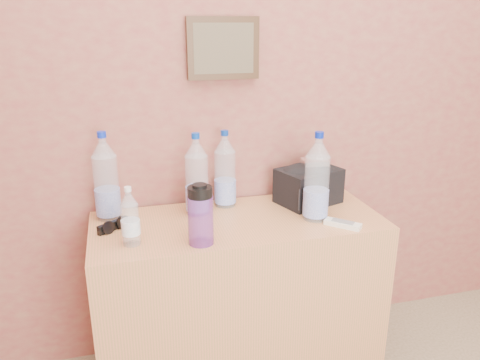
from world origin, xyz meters
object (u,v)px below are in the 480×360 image
(pet_large_a, at_px, (106,181))
(toiletry_bag, at_px, (309,184))
(pet_large_c, at_px, (225,173))
(sunglasses, at_px, (113,226))
(dresser, at_px, (239,298))
(nalgene_bottle, at_px, (200,215))
(pet_large_d, at_px, (317,181))
(foil_packet, at_px, (315,162))
(pet_small, at_px, (130,219))
(ac_remote, at_px, (343,224))
(pet_large_b, at_px, (197,179))

(pet_large_a, bearing_deg, toiletry_bag, -3.45)
(pet_large_c, relative_size, sunglasses, 2.43)
(dresser, bearing_deg, pet_large_a, 162.20)
(nalgene_bottle, bearing_deg, sunglasses, 146.89)
(toiletry_bag, bearing_deg, sunglasses, 166.42)
(pet_large_c, xyz_separation_m, sunglasses, (-0.48, -0.14, -0.13))
(pet_large_d, relative_size, foil_packet, 3.44)
(pet_small, xyz_separation_m, foil_packet, (0.80, 0.22, 0.09))
(nalgene_bottle, distance_m, ac_remote, 0.58)
(pet_large_b, bearing_deg, pet_large_a, 172.57)
(dresser, distance_m, toiletry_bag, 0.59)
(pet_large_b, height_order, foil_packet, pet_large_b)
(pet_large_a, relative_size, pet_large_b, 1.05)
(ac_remote, height_order, toiletry_bag, toiletry_bag)
(toiletry_bag, height_order, foil_packet, foil_packet)
(ac_remote, bearing_deg, dresser, -158.77)
(pet_large_d, distance_m, sunglasses, 0.82)
(dresser, height_order, nalgene_bottle, nalgene_bottle)
(sunglasses, xyz_separation_m, toiletry_bag, (0.85, 0.08, 0.07))
(pet_small, relative_size, foil_packet, 2.09)
(pet_large_c, bearing_deg, pet_small, -145.64)
(nalgene_bottle, bearing_deg, pet_large_d, 11.50)
(sunglasses, relative_size, toiletry_bag, 0.53)
(foil_packet, bearing_deg, pet_large_b, 179.41)
(pet_large_c, xyz_separation_m, pet_large_d, (0.32, -0.24, 0.01))
(pet_large_b, xyz_separation_m, foil_packet, (0.52, -0.01, 0.03))
(ac_remote, height_order, foil_packet, foil_packet)
(nalgene_bottle, xyz_separation_m, ac_remote, (0.57, -0.00, -0.10))
(pet_small, xyz_separation_m, toiletry_bag, (0.78, 0.22, -0.01))
(pet_large_a, xyz_separation_m, pet_large_b, (0.36, -0.05, -0.01))
(dresser, bearing_deg, nalgene_bottle, -137.97)
(pet_small, bearing_deg, nalgene_bottle, -13.06)
(pet_large_b, bearing_deg, foil_packet, -0.59)
(pet_large_a, distance_m, pet_small, 0.29)
(sunglasses, bearing_deg, pet_large_a, 59.58)
(pet_large_a, xyz_separation_m, pet_large_d, (0.82, -0.23, 0.00))
(pet_large_a, distance_m, sunglasses, 0.19)
(pet_large_a, height_order, sunglasses, pet_large_a)
(toiletry_bag, xyz_separation_m, foil_packet, (0.02, -0.00, 0.10))
(nalgene_bottle, relative_size, ac_remote, 1.59)
(pet_large_b, bearing_deg, sunglasses, -166.76)
(dresser, bearing_deg, toiletry_bag, 17.56)
(pet_large_d, height_order, sunglasses, pet_large_d)
(dresser, bearing_deg, pet_large_c, 94.30)
(dresser, bearing_deg, pet_small, -165.65)
(ac_remote, relative_size, foil_packet, 1.36)
(nalgene_bottle, height_order, toiletry_bag, nalgene_bottle)
(sunglasses, bearing_deg, pet_large_b, -23.46)
(pet_large_a, distance_m, ac_remote, 0.96)
(pet_large_a, height_order, pet_large_c, pet_large_a)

